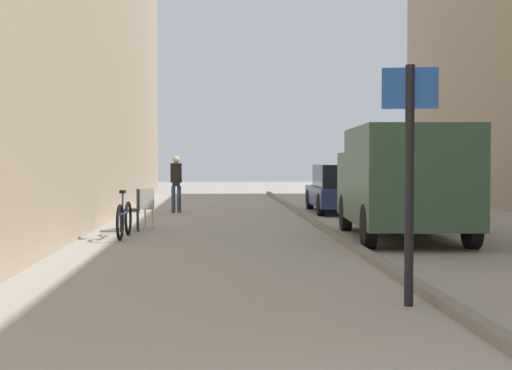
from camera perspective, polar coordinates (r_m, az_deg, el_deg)
ground_plane at (r=14.88m, az=0.20°, el=-4.18°), size 80.00×80.00×0.00m
kerb_strip at (r=15.04m, az=6.23°, el=-3.89°), size 0.16×40.00×0.12m
pedestrian_main_foreground at (r=22.40m, az=-6.18°, el=0.39°), size 0.34×0.22×1.72m
delivery_van at (r=15.09m, az=11.23°, el=0.45°), size 2.32×5.09×2.22m
parked_car at (r=22.67m, az=6.64°, el=-0.30°), size 1.89×4.23×1.45m
street_sign_post at (r=8.11m, az=11.76°, el=1.66°), size 0.60×0.14×2.60m
bicycle_leaning at (r=15.25m, az=-10.14°, el=-2.62°), size 0.12×1.77×0.98m
cafe_chair_near_window at (r=16.64m, az=-9.47°, el=-1.67°), size 0.51×0.51×0.94m
cafe_chair_by_doorway at (r=17.19m, az=-8.71°, el=-1.56°), size 0.61×0.61×0.94m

